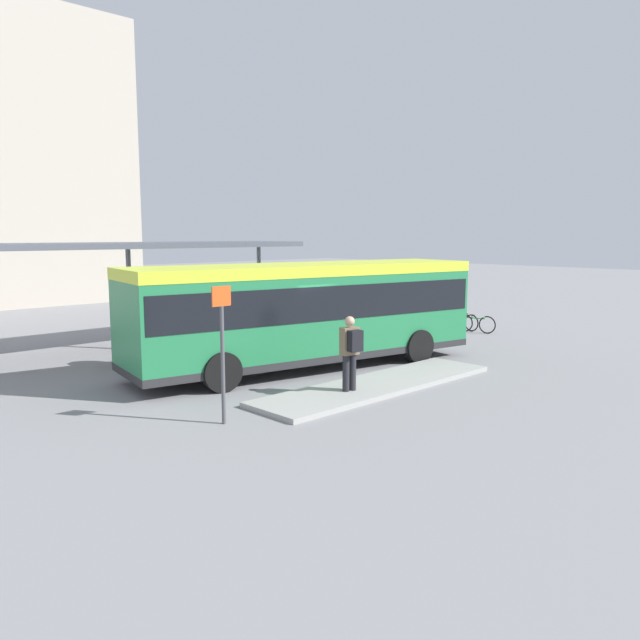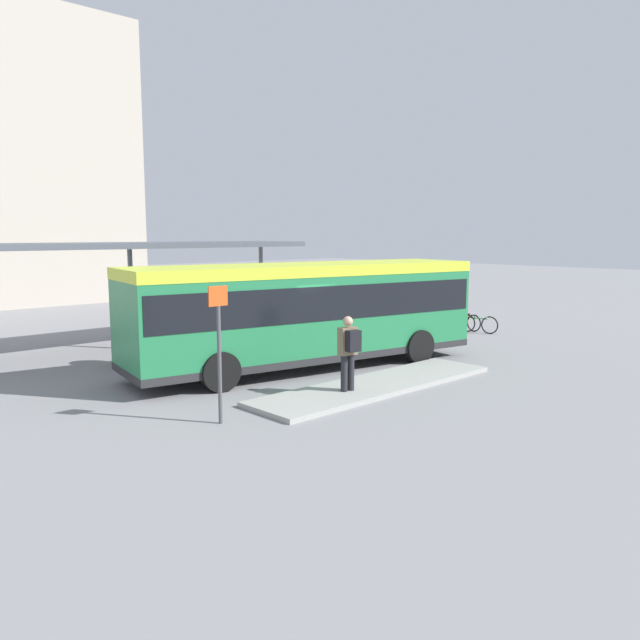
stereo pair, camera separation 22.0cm
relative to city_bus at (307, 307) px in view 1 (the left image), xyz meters
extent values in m
plane|color=gray|center=(-0.01, 0.00, -1.75)|extent=(120.00, 120.00, 0.00)
cube|color=#9E9E99|center=(-0.26, -2.90, -1.69)|extent=(7.28, 1.80, 0.12)
cube|color=#237A47|center=(-0.01, 0.00, -0.09)|extent=(10.60, 4.27, 2.64)
cube|color=#C6DB33|center=(-0.01, 0.00, 1.08)|extent=(10.63, 4.29, 0.30)
cube|color=black|center=(-0.01, 0.00, 0.23)|extent=(10.40, 4.26, 0.92)
cube|color=black|center=(5.05, -0.92, 0.23)|extent=(0.48, 2.24, 1.02)
cube|color=#28282B|center=(-0.01, 0.00, -1.30)|extent=(10.61, 4.28, 0.20)
cylinder|color=black|center=(3.35, 0.59, -1.26)|extent=(1.03, 0.45, 1.00)
cylinder|color=black|center=(2.93, -1.73, -1.26)|extent=(1.03, 0.45, 1.00)
cylinder|color=black|center=(-2.95, 1.74, -1.26)|extent=(1.03, 0.45, 1.00)
cylinder|color=black|center=(-3.37, -0.59, -1.26)|extent=(1.03, 0.45, 1.00)
cylinder|color=#232328|center=(-1.48, -2.95, -1.20)|extent=(0.16, 0.16, 0.87)
cylinder|color=#232328|center=(-1.29, -2.99, -1.20)|extent=(0.16, 0.16, 0.87)
cube|color=#7A664C|center=(-1.39, -2.97, -0.43)|extent=(0.47, 0.31, 0.65)
cube|color=black|center=(-1.43, -3.19, -0.40)|extent=(0.36, 0.27, 0.50)
sphere|color=tan|center=(-1.39, -2.97, 0.04)|extent=(0.24, 0.24, 0.24)
torus|color=black|center=(9.30, -0.21, -1.42)|extent=(0.16, 0.69, 0.69)
torus|color=black|center=(9.14, 0.71, -1.42)|extent=(0.16, 0.69, 0.69)
cylinder|color=#287F3D|center=(9.22, 0.25, -1.19)|extent=(0.16, 0.72, 0.04)
cylinder|color=#287F3D|center=(9.19, 0.41, -1.25)|extent=(0.04, 0.04, 0.34)
cube|color=black|center=(9.19, 0.41, -1.08)|extent=(0.10, 0.19, 0.04)
cylinder|color=#287F3D|center=(9.28, -0.12, -1.11)|extent=(0.48, 0.11, 0.03)
torus|color=black|center=(9.45, 1.45, -1.42)|extent=(0.11, 0.68, 0.68)
torus|color=black|center=(9.37, 0.54, -1.42)|extent=(0.11, 0.68, 0.68)
cylinder|color=gold|center=(9.41, 1.00, -1.20)|extent=(0.10, 0.72, 0.04)
cylinder|color=gold|center=(9.39, 0.83, -1.25)|extent=(0.04, 0.04, 0.33)
cube|color=black|center=(9.39, 0.83, -1.09)|extent=(0.09, 0.19, 0.04)
cylinder|color=gold|center=(9.44, 1.36, -1.12)|extent=(0.48, 0.08, 0.03)
torus|color=black|center=(9.24, 2.23, -1.40)|extent=(0.06, 0.71, 0.71)
torus|color=black|center=(9.25, 1.27, -1.40)|extent=(0.06, 0.71, 0.71)
cylinder|color=black|center=(9.25, 1.75, -1.17)|extent=(0.05, 0.75, 0.04)
cylinder|color=black|center=(9.25, 1.57, -1.23)|extent=(0.04, 0.04, 0.35)
cube|color=black|center=(9.25, 1.57, -1.05)|extent=(0.07, 0.18, 0.04)
cylinder|color=black|center=(9.24, 2.14, -1.09)|extent=(0.48, 0.04, 0.03)
cube|color=#4C515B|center=(-2.25, 6.20, 1.70)|extent=(12.77, 3.03, 0.18)
cylinder|color=gray|center=(3.18, 6.20, -0.07)|extent=(0.16, 0.16, 3.37)
cylinder|color=gray|center=(-2.25, 6.20, -0.07)|extent=(0.16, 0.16, 3.37)
cylinder|color=slate|center=(-3.58, 3.87, -1.44)|extent=(0.75, 0.75, 0.63)
sphere|color=#337F38|center=(-3.58, 3.87, -0.80)|extent=(0.86, 0.86, 0.86)
cylinder|color=slate|center=(0.90, 4.07, -1.50)|extent=(0.73, 0.73, 0.50)
sphere|color=#235B28|center=(0.90, 4.07, -0.94)|extent=(0.84, 0.84, 0.84)
cylinder|color=#4C4C51|center=(-4.84, -2.74, -0.55)|extent=(0.08, 0.08, 2.40)
cube|color=#D84C19|center=(-4.84, -2.74, 0.85)|extent=(0.44, 0.03, 0.40)
camera|label=1|loc=(-11.92, -12.90, 2.05)|focal=35.00mm
camera|label=2|loc=(-11.76, -13.05, 2.05)|focal=35.00mm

